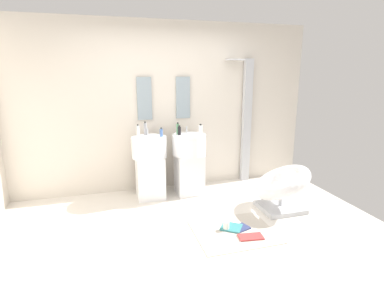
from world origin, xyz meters
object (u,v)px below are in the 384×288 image
(coffee_mug, at_px, (226,226))
(soap_bottle_grey, at_px, (145,129))
(soap_bottle_blue, at_px, (161,133))
(pedestal_sink_right, at_px, (189,161))
(magazine_red, at_px, (251,237))
(lounge_chair, at_px, (282,185))
(soap_bottle_clear, at_px, (138,131))
(pedestal_sink_left, at_px, (150,164))
(soap_bottle_green, at_px, (178,129))
(magazine_teal, at_px, (232,227))
(magazine_navy, at_px, (240,228))
(soap_bottle_black, at_px, (179,131))
(shower_column, at_px, (246,119))
(soap_bottle_white, at_px, (201,129))

(coffee_mug, bearing_deg, soap_bottle_grey, 117.45)
(soap_bottle_blue, bearing_deg, pedestal_sink_right, 5.25)
(pedestal_sink_right, height_order, magazine_red, pedestal_sink_right)
(lounge_chair, relative_size, magazine_red, 3.64)
(pedestal_sink_right, distance_m, soap_bottle_clear, 0.90)
(pedestal_sink_left, xyz_separation_m, coffee_mug, (0.71, -1.26, -0.45))
(soap_bottle_green, bearing_deg, pedestal_sink_right, -23.50)
(magazine_teal, height_order, soap_bottle_clear, soap_bottle_clear)
(magazine_navy, xyz_separation_m, soap_bottle_grey, (-0.91, 1.44, 1.00))
(lounge_chair, relative_size, soap_bottle_black, 7.11)
(shower_column, xyz_separation_m, coffee_mug, (-0.96, -1.55, -1.02))
(lounge_chair, distance_m, soap_bottle_clear, 2.16)
(lounge_chair, distance_m, soap_bottle_white, 1.42)
(lounge_chair, height_order, magazine_red, lounge_chair)
(magazine_navy, bearing_deg, soap_bottle_white, 76.28)
(magazine_red, height_order, soap_bottle_grey, soap_bottle_grey)
(pedestal_sink_right, relative_size, soap_bottle_blue, 7.57)
(magazine_red, relative_size, soap_bottle_clear, 1.60)
(pedestal_sink_right, bearing_deg, lounge_chair, -41.70)
(magazine_teal, distance_m, soap_bottle_white, 1.58)
(magazine_teal, xyz_separation_m, soap_bottle_black, (-0.33, 1.25, 0.97))
(magazine_teal, distance_m, soap_bottle_green, 1.68)
(coffee_mug, bearing_deg, pedestal_sink_left, 119.54)
(shower_column, relative_size, magazine_red, 7.32)
(magazine_red, distance_m, soap_bottle_grey, 2.15)
(coffee_mug, height_order, soap_bottle_blue, soap_bottle_blue)
(shower_column, relative_size, lounge_chair, 2.01)
(pedestal_sink_left, xyz_separation_m, shower_column, (1.68, 0.29, 0.56))
(coffee_mug, bearing_deg, shower_column, 58.11)
(magazine_teal, height_order, soap_bottle_blue, soap_bottle_blue)
(pedestal_sink_left, xyz_separation_m, soap_bottle_clear, (-0.14, 0.10, 0.49))
(lounge_chair, bearing_deg, soap_bottle_blue, 148.84)
(soap_bottle_black, bearing_deg, soap_bottle_clear, 171.29)
(shower_column, distance_m, soap_bottle_green, 1.25)
(magazine_navy, relative_size, soap_bottle_clear, 1.16)
(shower_column, distance_m, soap_bottle_black, 1.25)
(soap_bottle_blue, bearing_deg, lounge_chair, -31.16)
(magazine_teal, xyz_separation_m, soap_bottle_white, (-0.00, 1.25, 0.98))
(soap_bottle_black, bearing_deg, soap_bottle_blue, -169.72)
(soap_bottle_grey, bearing_deg, soap_bottle_clear, -152.46)
(soap_bottle_white, bearing_deg, soap_bottle_black, 179.03)
(soap_bottle_blue, xyz_separation_m, soap_bottle_green, (0.27, 0.11, 0.02))
(pedestal_sink_right, distance_m, soap_bottle_blue, 0.64)
(pedestal_sink_right, distance_m, soap_bottle_green, 0.52)
(magazine_red, bearing_deg, pedestal_sink_left, 128.84)
(magazine_navy, xyz_separation_m, soap_bottle_green, (-0.44, 1.34, 0.99))
(lounge_chair, bearing_deg, pedestal_sink_left, 150.59)
(soap_bottle_blue, distance_m, soap_bottle_black, 0.29)
(soap_bottle_clear, relative_size, soap_bottle_white, 1.16)
(coffee_mug, relative_size, soap_bottle_green, 0.59)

